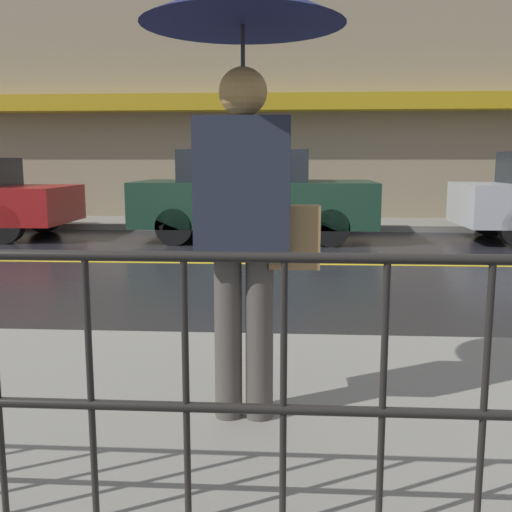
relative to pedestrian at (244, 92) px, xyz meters
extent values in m
plane|color=black|center=(-0.30, 5.14, -1.69)|extent=(80.00, 80.00, 0.00)
cube|color=gray|center=(-0.30, 0.15, -1.63)|extent=(28.00, 2.59, 0.12)
cube|color=gray|center=(-0.30, 9.70, -1.63)|extent=(28.00, 1.72, 0.12)
cube|color=gold|center=(-0.30, 5.14, -1.69)|extent=(25.20, 0.12, 0.01)
cube|color=gray|center=(-0.30, 10.71, 1.33)|extent=(28.00, 0.30, 6.04)
cube|color=#B79319|center=(-0.30, 10.28, 0.91)|extent=(16.80, 0.55, 0.35)
cylinder|color=black|center=(-0.30, -0.89, -0.62)|extent=(12.00, 0.04, 0.04)
cylinder|color=black|center=(-0.30, -0.89, -1.15)|extent=(12.00, 0.04, 0.04)
cylinder|color=black|center=(-0.46, -0.89, -1.10)|extent=(0.02, 0.02, 0.95)
cylinder|color=black|center=(-0.13, -0.89, -1.10)|extent=(0.02, 0.02, 0.95)
cylinder|color=black|center=(0.20, -0.89, -1.10)|extent=(0.02, 0.02, 0.95)
cylinder|color=black|center=(0.54, -0.89, -1.10)|extent=(0.02, 0.02, 0.95)
cylinder|color=black|center=(0.87, -0.89, -1.10)|extent=(0.02, 0.02, 0.95)
cylinder|color=#4C4742|center=(-0.08, 0.00, -1.17)|extent=(0.13, 0.13, 0.82)
cylinder|color=#4C4742|center=(0.07, 0.00, -1.17)|extent=(0.13, 0.13, 0.82)
cube|color=#232838|center=(-0.01, 0.00, -0.43)|extent=(0.44, 0.27, 0.65)
sphere|color=tan|center=(-0.01, 0.00, 0.00)|extent=(0.22, 0.22, 0.22)
cylinder|color=#262628|center=(-0.01, 0.00, -0.07)|extent=(0.02, 0.02, 0.73)
cone|color=#191E4C|center=(-0.01, 0.00, 0.40)|extent=(0.93, 0.93, 0.21)
cube|color=#9E7A47|center=(0.24, 0.00, -0.67)|extent=(0.24, 0.12, 0.30)
cylinder|color=black|center=(-4.59, 8.42, -1.37)|extent=(0.65, 0.22, 0.65)
cylinder|color=black|center=(-4.59, 6.82, -1.37)|extent=(0.65, 0.22, 0.65)
cube|color=#193828|center=(-0.44, 7.62, -1.05)|extent=(4.11, 1.81, 0.76)
cube|color=#1E2328|center=(-0.61, 7.62, -0.41)|extent=(2.14, 1.67, 0.53)
cylinder|color=black|center=(0.83, 8.42, -1.39)|extent=(0.61, 0.22, 0.61)
cylinder|color=black|center=(0.83, 6.83, -1.39)|extent=(0.61, 0.22, 0.61)
cylinder|color=black|center=(-1.72, 8.42, -1.39)|extent=(0.61, 0.22, 0.61)
cylinder|color=black|center=(-1.72, 6.83, -1.39)|extent=(0.61, 0.22, 0.61)
cylinder|color=black|center=(3.84, 8.37, -1.36)|extent=(0.67, 0.22, 0.67)
camera|label=1|loc=(0.23, -2.82, -0.31)|focal=42.00mm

